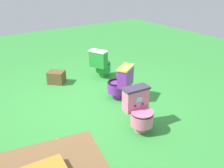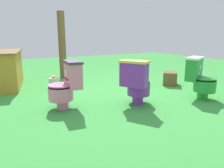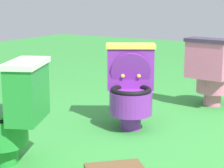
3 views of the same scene
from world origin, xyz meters
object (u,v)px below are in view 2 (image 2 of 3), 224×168
object	(u,v)px
toilet_purple	(137,82)
lemon_bucket	(54,83)
toilet_green	(200,78)
toilet_pink	(66,85)
wooden_post	(62,46)
small_crate	(170,78)

from	to	relation	value
toilet_purple	lemon_bucket	size ratio (longest dim) A/B	2.63
toilet_green	toilet_pink	bearing A→B (deg)	-41.48
toilet_purple	lemon_bucket	distance (m)	1.94
toilet_pink	toilet_green	bearing A→B (deg)	-100.49
toilet_green	lemon_bucket	world-z (taller)	toilet_green
toilet_pink	lemon_bucket	world-z (taller)	toilet_pink
toilet_purple	toilet_green	world-z (taller)	same
toilet_pink	wooden_post	xyz separation A→B (m)	(2.31, -0.67, 0.46)
toilet_purple	wooden_post	size ratio (longest dim) A/B	0.44
toilet_green	lemon_bucket	xyz separation A→B (m)	(1.99, 2.02, -0.25)
toilet_pink	small_crate	xyz separation A→B (m)	(0.38, -2.51, -0.23)
small_crate	lemon_bucket	world-z (taller)	small_crate
toilet_pink	toilet_green	size ratio (longest dim) A/B	1.00
toilet_purple	toilet_pink	size ratio (longest dim) A/B	1.00
wooden_post	lemon_bucket	xyz separation A→B (m)	(-0.98, 0.51, -0.71)
toilet_pink	wooden_post	world-z (taller)	wooden_post
small_crate	lemon_bucket	xyz separation A→B (m)	(0.95, 2.35, -0.03)
toilet_purple	wooden_post	xyz separation A→B (m)	(2.70, 0.35, 0.46)
toilet_pink	small_crate	distance (m)	2.55
toilet_pink	lemon_bucket	xyz separation A→B (m)	(1.33, -0.16, -0.25)
toilet_purple	small_crate	size ratio (longest dim) A/B	2.00
lemon_bucket	toilet_pink	bearing A→B (deg)	173.09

